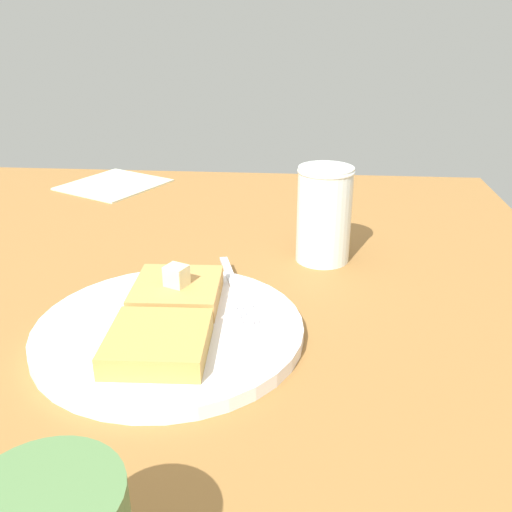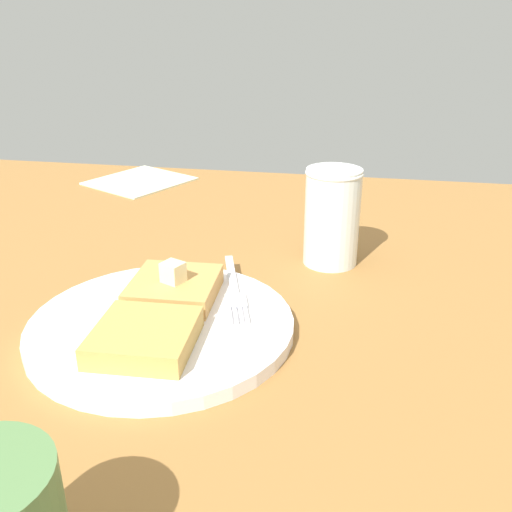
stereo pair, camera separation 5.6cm
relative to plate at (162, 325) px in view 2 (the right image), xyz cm
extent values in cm
cube|color=olive|center=(-6.49, -8.34, -2.17)|extent=(108.40, 108.40, 2.78)
cylinder|color=white|center=(0.00, 0.00, -0.10)|extent=(25.98, 25.98, 1.36)
torus|color=gray|center=(0.00, 0.00, 0.18)|extent=(25.98, 25.98, 0.80)
cube|color=tan|center=(-4.88, -0.19, 1.62)|extent=(9.39, 9.06, 2.09)
cube|color=tan|center=(4.88, 0.19, 1.62)|extent=(9.39, 9.06, 2.09)
cube|color=beige|center=(-4.37, -0.03, 3.72)|extent=(2.59, 2.70, 2.11)
cube|color=silver|center=(-10.98, 4.59, 0.76)|extent=(9.83, 3.74, 0.36)
cube|color=silver|center=(-4.85, 6.43, 0.76)|extent=(3.32, 2.91, 0.36)
cube|color=silver|center=(-2.21, 8.09, 0.76)|extent=(3.16, 1.23, 0.36)
cube|color=silver|center=(-2.06, 7.56, 0.76)|extent=(3.16, 1.23, 0.36)
cube|color=silver|center=(-1.90, 7.03, 0.76)|extent=(3.16, 1.23, 0.36)
cube|color=silver|center=(-1.74, 6.51, 0.76)|extent=(3.16, 1.23, 0.36)
cylinder|color=#491F0D|center=(-20.04, 15.19, 3.06)|extent=(6.19, 6.19, 7.68)
cylinder|color=silver|center=(-20.04, 15.19, 5.21)|extent=(6.73, 6.73, 11.99)
torus|color=silver|center=(-20.04, 15.19, 10.76)|extent=(6.96, 6.96, 0.50)
cube|color=beige|center=(-50.03, -21.51, -0.63)|extent=(20.87, 20.46, 0.30)
camera|label=1|loc=(46.88, 12.33, 28.58)|focal=40.00mm
camera|label=2|loc=(46.14, 17.90, 28.58)|focal=40.00mm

